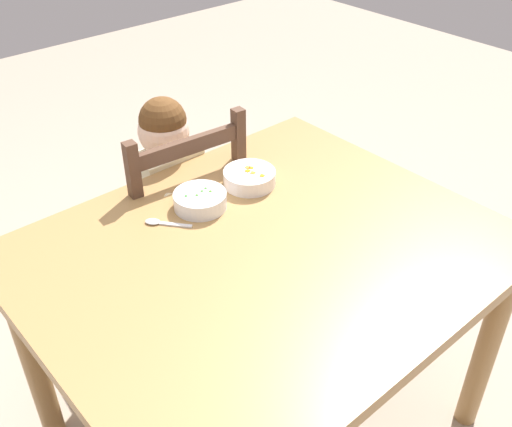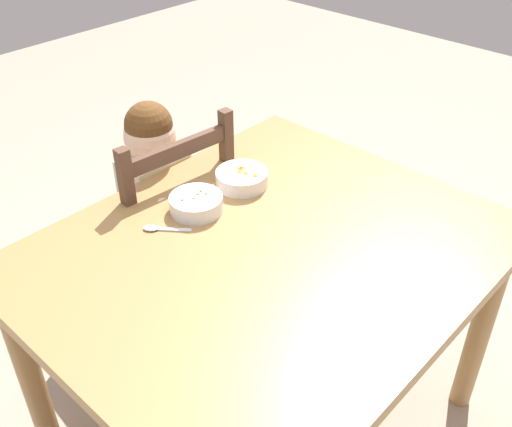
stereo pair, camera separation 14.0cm
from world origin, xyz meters
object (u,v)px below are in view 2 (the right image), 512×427
Objects in this scene: child_figure at (161,195)px; dining_table at (267,276)px; spoon at (158,229)px; bowl_of_peas at (196,203)px; dining_chair at (164,237)px; bowl_of_carrots at (242,178)px.

dining_table is at bearing -98.45° from child_figure.
spoon is (-0.15, 0.28, 0.11)m from dining_table.
bowl_of_peas is at bearing 92.66° from dining_table.
child_figure reaches higher than dining_table.
dining_chair is at bearing 118.73° from child_figure.
dining_chair reaches higher than spoon.
child_figure is at bearing 108.11° from bowl_of_carrots.
dining_table is 0.57m from child_figure.
dining_chair is 7.93× the size of spoon.
dining_chair is 0.97× the size of child_figure.
dining_chair is 0.46m from bowl_of_carrots.
spoon is at bearing 176.42° from bowl_of_peas.
dining_chair is 0.18m from child_figure.
spoon is at bearing 178.49° from bowl_of_carrots.
bowl_of_peas is 0.19m from bowl_of_carrots.
bowl_of_carrots reaches higher than dining_table.
child_figure is 6.04× the size of bowl_of_carrots.
child_figure is 0.34m from bowl_of_carrots.
dining_chair is at bearing 82.11° from dining_table.
dining_chair is 5.86× the size of bowl_of_carrots.
dining_chair is at bearing 108.42° from bowl_of_carrots.
bowl_of_carrots is at bearing -71.58° from dining_chair.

